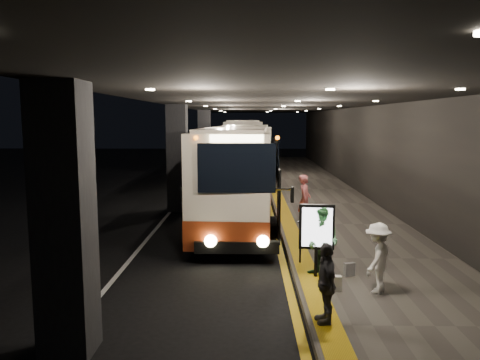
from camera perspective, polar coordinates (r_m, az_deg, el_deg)
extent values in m
plane|color=black|center=(15.75, -4.21, -6.57)|extent=(90.00, 90.00, 0.00)
cube|color=silver|center=(20.82, -7.92, -3.15)|extent=(0.12, 50.00, 0.01)
cube|color=gold|center=(20.60, 3.58, -3.21)|extent=(0.18, 50.00, 0.01)
cube|color=#514C44|center=(20.83, 10.20, -3.00)|extent=(4.50, 50.00, 0.15)
cube|color=gold|center=(20.60, 4.98, -2.79)|extent=(0.50, 50.00, 0.01)
cube|color=black|center=(20.99, 16.48, 4.94)|extent=(0.10, 50.00, 6.00)
cube|color=black|center=(7.95, -20.59, -4.74)|extent=(0.80, 0.80, 4.40)
cube|color=black|center=(19.51, -7.61, 2.65)|extent=(0.80, 0.80, 4.40)
cube|color=black|center=(31.40, -4.35, 4.49)|extent=(0.80, 0.80, 4.40)
cube|color=black|center=(20.26, 4.12, 9.67)|extent=(9.00, 50.00, 0.40)
cube|color=beige|center=(17.34, 0.03, 1.11)|extent=(2.82, 10.94, 3.07)
cube|color=maroon|center=(17.50, 0.03, -2.56)|extent=(2.84, 10.96, 0.81)
cube|color=black|center=(11.85, -0.41, 1.46)|extent=(1.99, 0.16, 1.26)
cube|color=black|center=(12.32, -0.39, -8.16)|extent=(2.22, 0.36, 0.32)
cylinder|color=black|center=(14.26, -4.29, -6.20)|extent=(0.25, 0.90, 0.90)
cylinder|color=black|center=(14.22, 3.89, -6.23)|extent=(0.25, 0.90, 0.90)
cylinder|color=black|center=(21.15, -2.55, -1.69)|extent=(0.25, 0.90, 0.90)
cylinder|color=black|center=(21.12, 2.93, -1.71)|extent=(0.25, 0.90, 0.90)
sphere|color=#FFEAA5|center=(12.22, -3.61, -7.43)|extent=(0.33, 0.33, 0.33)
sphere|color=#FFEAA5|center=(12.19, 2.81, -7.46)|extent=(0.33, 0.33, 0.33)
cube|color=#FFF2BF|center=(11.78, -0.42, 5.08)|extent=(1.36, 0.12, 0.20)
cube|color=beige|center=(34.19, 0.29, 4.42)|extent=(2.57, 11.46, 3.24)
cube|color=maroon|center=(34.27, 0.29, 2.43)|extent=(2.59, 11.48, 0.86)
cube|color=black|center=(28.42, 0.15, 5.24)|extent=(2.10, 0.10, 1.33)
cube|color=black|center=(28.67, 0.15, 0.87)|extent=(2.34, 0.29, 0.33)
cylinder|color=black|center=(30.74, -1.79, 1.23)|extent=(0.27, 0.95, 0.95)
cylinder|color=black|center=(30.71, 2.20, 1.22)|extent=(0.27, 0.95, 0.95)
cylinder|color=black|center=(38.12, -1.25, 2.44)|extent=(0.27, 0.95, 0.95)
cylinder|color=black|center=(38.10, 1.97, 2.43)|extent=(0.27, 0.95, 0.95)
imported|color=#CA5E5F|center=(16.41, 7.89, -2.40)|extent=(0.56, 0.72, 1.75)
imported|color=#3F7244|center=(11.04, 10.08, -7.50)|extent=(0.92, 0.94, 1.67)
imported|color=white|center=(10.42, 16.44, -9.09)|extent=(0.91, 1.06, 1.50)
imported|color=#49484D|center=(8.73, 10.43, -12.26)|extent=(0.52, 0.90, 1.47)
cube|color=black|center=(11.45, 13.18, -10.57)|extent=(0.29, 0.21, 0.32)
cube|color=silver|center=(10.44, 11.52, -12.26)|extent=(0.27, 0.16, 0.33)
cylinder|color=black|center=(11.20, 9.24, -9.94)|extent=(0.08, 0.08, 0.67)
cube|color=black|center=(10.97, 9.33, -5.65)|extent=(0.82, 0.20, 1.05)
cube|color=white|center=(10.91, 9.38, -5.72)|extent=(0.68, 0.11, 0.91)
cylinder|color=black|center=(12.11, 7.36, -7.56)|extent=(0.05, 0.05, 1.07)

